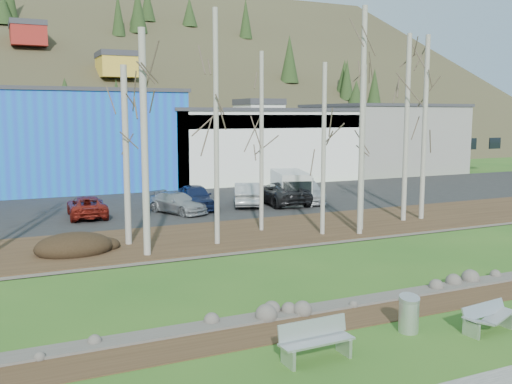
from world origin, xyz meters
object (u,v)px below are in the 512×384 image
bench_intact (315,340)px  car_1 (87,206)px  car_2 (177,203)px  car_3 (195,197)px  car_6 (307,191)px  van_white (291,187)px  litter_bin (409,316)px  bench_damaged (487,318)px  seagull (286,328)px  car_4 (247,194)px  car_5 (280,193)px

bench_intact → car_1: 22.81m
car_1 → car_2: car_1 is taller
car_1 → car_3: car_3 is taller
car_6 → van_white: van_white is taller
car_3 → van_white: van_white is taller
car_1 → van_white: size_ratio=0.87×
van_white → litter_bin: bearing=-93.0°
car_3 → car_6: (8.09, -0.31, -0.05)m
bench_damaged → seagull: size_ratio=4.59×
car_2 → car_4: bearing=-13.5°
seagull → car_3: (4.38, 20.90, 0.77)m
car_1 → car_6: bearing=-177.1°
car_5 → car_6: (2.14, 0.15, -0.03)m
bench_intact → car_3: bearing=77.1°
bench_damaged → car_3: bearing=85.6°
bench_damaged → car_3: (-0.97, 23.20, 0.53)m
seagull → car_6: (12.47, 20.59, 0.72)m
car_1 → bench_damaged: bearing=112.3°
car_5 → van_white: bearing=-155.9°
bench_damaged → car_1: bearing=101.8°
bench_damaged → car_3: car_3 is taller
car_2 → car_3: size_ratio=0.95×
car_4 → car_3: bearing=21.2°
bench_damaged → car_3: size_ratio=0.39×
van_white → car_2: bearing=-156.9°
car_5 → seagull: bearing=66.9°
car_4 → car_2: bearing=32.4°
bench_damaged → seagull: 5.82m
bench_damaged → van_white: (5.97, 23.11, 0.81)m
litter_bin → car_2: car_2 is taller
litter_bin → car_5: 22.98m
van_white → bench_intact: bearing=-99.8°
car_1 → bench_intact: bearing=99.5°
car_6 → car_1: bearing=-160.6°
car_6 → car_4: bearing=-163.2°
car_4 → car_6: size_ratio=0.92×
bench_intact → car_6: bearing=59.0°
car_4 → van_white: 3.34m
bench_intact → car_1: car_1 is taller
car_5 → litter_bin: bearing=75.8°
seagull → car_5: car_5 is taller
bench_intact → car_2: size_ratio=0.46×
bench_intact → car_3: 23.24m
car_4 → car_6: car_4 is taller
car_1 → van_white: (13.77, 0.00, 0.43)m
car_2 → car_5: 7.48m
litter_bin → car_6: car_6 is taller
seagull → car_6: size_ratio=0.08×
car_3 → car_6: size_ratio=0.91×
bench_damaged → car_2: car_2 is taller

